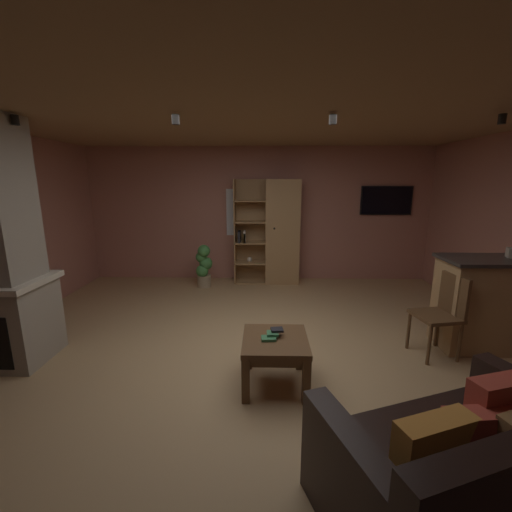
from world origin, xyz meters
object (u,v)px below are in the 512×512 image
table_book_2 (277,330)px  dining_chair (443,310)px  leather_couch (464,473)px  wall_mounted_tv (386,201)px  potted_floor_plant (204,266)px  coffee_table (275,348)px  bookshelf_cabinet (278,233)px  kitchen_bar_counter (499,303)px  table_book_1 (273,333)px  table_book_0 (269,338)px

table_book_2 → dining_chair: (1.84, 0.55, -0.00)m
leather_couch → wall_mounted_tv: size_ratio=1.80×
dining_chair → potted_floor_plant: (-3.05, 2.39, -0.13)m
coffee_table → wall_mounted_tv: (2.20, 3.54, 1.16)m
dining_chair → wall_mounted_tv: 3.12m
dining_chair → leather_couch: bearing=-114.0°
coffee_table → dining_chair: dining_chair is taller
bookshelf_cabinet → dining_chair: 3.24m
kitchen_bar_counter → dining_chair: kitchen_bar_counter is taller
bookshelf_cabinet → wall_mounted_tv: bearing=5.9°
dining_chair → wall_mounted_tv: wall_mounted_tv is taller
table_book_2 → wall_mounted_tv: wall_mounted_tv is taller
leather_couch → potted_floor_plant: 4.81m
leather_couch → coffee_table: size_ratio=2.71×
kitchen_bar_counter → potted_floor_plant: 4.38m
bookshelf_cabinet → table_book_1: (-0.18, -3.30, -0.45)m
leather_couch → wall_mounted_tv: bearing=76.2°
leather_couch → potted_floor_plant: leather_couch is taller
kitchen_bar_counter → table_book_2: size_ratio=12.00×
leather_couch → wall_mounted_tv: 5.12m
leather_couch → table_book_1: (-1.04, 1.31, 0.20)m
leather_couch → table_book_0: (-1.07, 1.26, 0.18)m
potted_floor_plant → wall_mounted_tv: wall_mounted_tv is taller
potted_floor_plant → dining_chair: bearing=-38.0°
table_book_0 → dining_chair: (1.91, 0.63, 0.04)m
bookshelf_cabinet → wall_mounted_tv: bookshelf_cabinet is taller
leather_couch → coffee_table: leather_couch is taller
kitchen_bar_counter → dining_chair: (-0.74, -0.20, -0.01)m
potted_floor_plant → wall_mounted_tv: 3.63m
bookshelf_cabinet → potted_floor_plant: size_ratio=2.46×
bookshelf_cabinet → table_book_0: size_ratio=14.27×
coffee_table → kitchen_bar_counter: bearing=17.1°
leather_couch → table_book_2: size_ratio=15.16×
leather_couch → table_book_1: leather_couch is taller
leather_couch → potted_floor_plant: bearing=117.4°
coffee_table → table_book_0: 0.13m
kitchen_bar_counter → dining_chair: 0.76m
table_book_1 → table_book_2: 0.06m
kitchen_bar_counter → leather_couch: 2.62m
potted_floor_plant → coffee_table: bearing=-68.2°
table_book_2 → leather_couch: bearing=-53.4°
leather_couch → table_book_1: size_ratio=16.00×
bookshelf_cabinet → leather_couch: (0.86, -4.61, -0.65)m
coffee_table → table_book_2: (0.02, 0.06, 0.15)m
dining_chair → kitchen_bar_counter: bearing=14.9°
dining_chair → bookshelf_cabinet: bearing=121.9°
table_book_0 → table_book_1: bearing=52.8°
table_book_1 → dining_chair: size_ratio=0.12×
coffee_table → bookshelf_cabinet: bearing=87.3°
coffee_table → potted_floor_plant: (-1.20, 2.99, 0.02)m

